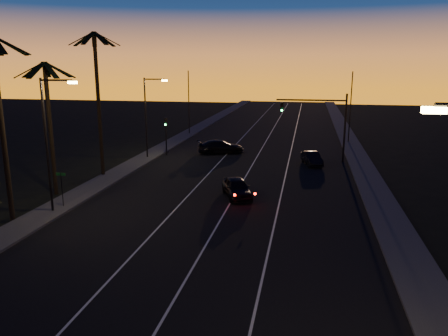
% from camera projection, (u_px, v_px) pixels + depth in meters
% --- Properties ---
extents(road, '(20.00, 170.00, 0.01)m').
position_uv_depth(road, '(236.00, 183.00, 37.22)').
color(road, black).
rests_on(road, ground).
extents(sidewalk_left, '(2.40, 170.00, 0.16)m').
position_uv_depth(sidewalk_left, '(114.00, 176.00, 39.27)').
color(sidewalk_left, '#393937').
rests_on(sidewalk_left, ground).
extents(sidewalk_right, '(2.40, 170.00, 0.16)m').
position_uv_depth(sidewalk_right, '(373.00, 189.00, 35.14)').
color(sidewalk_right, '#393937').
rests_on(sidewalk_right, ground).
extents(lane_stripe_left, '(0.12, 160.00, 0.01)m').
position_uv_depth(lane_stripe_left, '(202.00, 181.00, 37.77)').
color(lane_stripe_left, silver).
rests_on(lane_stripe_left, road).
extents(lane_stripe_mid, '(0.12, 160.00, 0.01)m').
position_uv_depth(lane_stripe_mid, '(242.00, 183.00, 37.13)').
color(lane_stripe_mid, silver).
rests_on(lane_stripe_mid, road).
extents(lane_stripe_right, '(0.12, 160.00, 0.01)m').
position_uv_depth(lane_stripe_right, '(283.00, 185.00, 36.48)').
color(lane_stripe_right, silver).
rests_on(lane_stripe_right, road).
extents(palm_near, '(4.25, 4.16, 11.53)m').
position_uv_depth(palm_near, '(0.00, 111.00, 26.45)').
color(palm_near, black).
rests_on(palm_near, ground).
extents(palm_mid, '(4.25, 4.16, 10.03)m').
position_uv_depth(palm_mid, '(49.00, 114.00, 32.48)').
color(palm_mid, black).
rests_on(palm_mid, ground).
extents(palm_far, '(4.25, 4.16, 12.53)m').
position_uv_depth(palm_far, '(98.00, 91.00, 37.71)').
color(palm_far, black).
rests_on(palm_far, ground).
extents(streetlight_left_near, '(2.55, 0.26, 9.00)m').
position_uv_depth(streetlight_left_near, '(50.00, 135.00, 28.41)').
color(streetlight_left_near, black).
rests_on(streetlight_left_near, ground).
extents(streetlight_left_far, '(2.55, 0.26, 8.50)m').
position_uv_depth(streetlight_left_far, '(148.00, 111.00, 45.67)').
color(streetlight_left_far, black).
rests_on(streetlight_left_far, ground).
extents(street_sign, '(0.70, 0.06, 2.60)m').
position_uv_depth(street_sign, '(62.00, 185.00, 30.23)').
color(street_sign, black).
rests_on(street_sign, ground).
extents(signal_mast, '(7.10, 0.41, 7.00)m').
position_uv_depth(signal_mast, '(322.00, 115.00, 44.35)').
color(signal_mast, black).
rests_on(signal_mast, ground).
extents(signal_post, '(0.28, 0.37, 4.20)m').
position_uv_depth(signal_post, '(166.00, 129.00, 47.84)').
color(signal_post, black).
rests_on(signal_post, ground).
extents(far_pole_left, '(0.14, 0.14, 9.00)m').
position_uv_depth(far_pole_left, '(189.00, 103.00, 62.10)').
color(far_pole_left, black).
rests_on(far_pole_left, ground).
extents(far_pole_right, '(0.14, 0.14, 9.00)m').
position_uv_depth(far_pole_right, '(350.00, 108.00, 55.17)').
color(far_pole_right, black).
rests_on(far_pole_right, ground).
extents(lead_car, '(3.33, 5.04, 1.46)m').
position_uv_depth(lead_car, '(237.00, 188.00, 32.97)').
color(lead_car, black).
rests_on(lead_car, road).
extents(right_car, '(2.33, 4.13, 1.29)m').
position_uv_depth(right_car, '(312.00, 158.00, 43.69)').
color(right_car, black).
rests_on(right_car, road).
extents(cross_car, '(5.64, 3.95, 1.52)m').
position_uv_depth(cross_car, '(221.00, 147.00, 49.30)').
color(cross_car, black).
rests_on(cross_car, road).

